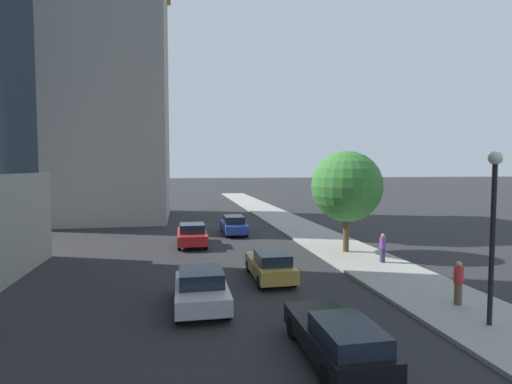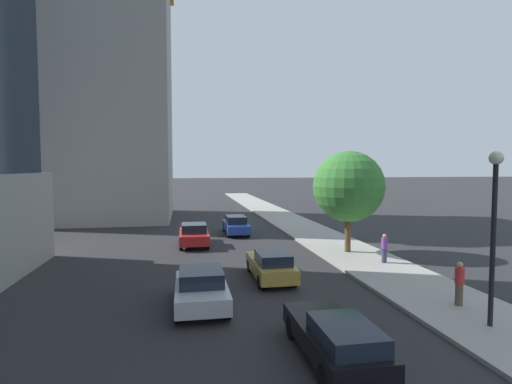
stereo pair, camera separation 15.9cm
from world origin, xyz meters
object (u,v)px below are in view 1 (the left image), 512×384
at_px(car_black, 337,338).
at_px(pedestrian_purple_shirt, 383,248).
at_px(car_gold, 270,265).
at_px(car_blue, 234,225).
at_px(street_tree, 347,187).
at_px(pedestrian_red_shirt, 458,282).
at_px(car_red, 192,235).
at_px(construction_building, 101,69).
at_px(street_lamp, 493,212).
at_px(car_silver, 201,288).

xyz_separation_m(car_black, pedestrian_purple_shirt, (6.70, 9.82, 0.25)).
height_order(car_gold, pedestrian_purple_shirt, pedestrian_purple_shirt).
bearing_deg(car_blue, street_tree, -55.45).
bearing_deg(pedestrian_red_shirt, car_red, 124.15).
relative_size(construction_building, car_gold, 8.64).
relative_size(street_lamp, car_blue, 1.27).
height_order(street_tree, car_gold, street_tree).
bearing_deg(car_blue, car_silver, -101.90).
height_order(car_silver, pedestrian_red_shirt, pedestrian_red_shirt).
bearing_deg(car_red, street_lamp, -59.99).
height_order(street_lamp, street_tree, street_tree).
bearing_deg(car_blue, street_lamp, -73.84).
relative_size(car_black, car_gold, 1.05).
relative_size(car_silver, pedestrian_red_shirt, 2.50).
xyz_separation_m(construction_building, pedestrian_red_shirt, (18.19, -30.36, -14.39)).
height_order(street_tree, car_silver, street_tree).
height_order(car_black, car_blue, car_blue).
relative_size(car_red, pedestrian_purple_shirt, 2.80).
bearing_deg(car_red, pedestrian_purple_shirt, -36.18).
distance_m(street_lamp, car_blue, 21.22).
bearing_deg(car_black, car_silver, 124.07).
xyz_separation_m(car_silver, pedestrian_purple_shirt, (10.13, 4.75, 0.21)).
height_order(street_tree, car_black, street_tree).
bearing_deg(construction_building, car_silver, -73.13).
distance_m(construction_building, car_red, 23.49).
bearing_deg(car_black, car_blue, 90.00).
distance_m(construction_building, car_black, 38.48).
relative_size(street_lamp, car_silver, 1.38).
bearing_deg(construction_building, car_black, -70.21).
bearing_deg(car_black, pedestrian_purple_shirt, 55.70).
xyz_separation_m(car_silver, car_blue, (3.43, 16.27, -0.00)).
height_order(car_silver, car_gold, car_silver).
height_order(street_tree, pedestrian_red_shirt, street_tree).
bearing_deg(street_lamp, car_blue, 106.16).
distance_m(street_lamp, car_silver, 10.54).
relative_size(car_silver, car_blue, 0.92).
xyz_separation_m(street_tree, car_blue, (-5.86, 8.52, -3.45)).
bearing_deg(car_red, pedestrian_red_shirt, -55.85).
bearing_deg(construction_building, pedestrian_purple_shirt, -51.60).
height_order(construction_building, street_tree, construction_building).
relative_size(construction_building, pedestrian_red_shirt, 22.19).
relative_size(construction_building, car_silver, 8.87).
bearing_deg(car_silver, car_gold, 42.40).
distance_m(construction_building, car_silver, 33.10).
bearing_deg(street_lamp, pedestrian_purple_shirt, 84.33).
xyz_separation_m(street_tree, car_black, (-5.86, -12.82, -3.48)).
xyz_separation_m(car_blue, car_gold, (0.00, -13.14, -0.04)).
xyz_separation_m(street_lamp, street_tree, (0.02, 11.64, 0.27)).
distance_m(street_tree, car_black, 14.52).
distance_m(car_red, pedestrian_purple_shirt, 12.55).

